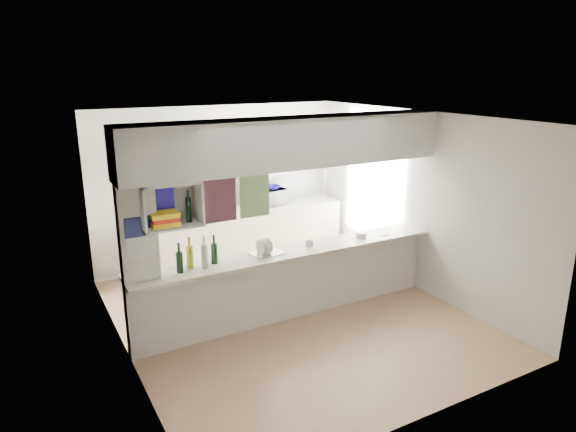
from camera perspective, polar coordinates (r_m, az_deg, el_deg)
floor at (r=6.93m, az=0.34°, el=-11.02°), size 4.80×4.80×0.00m
ceiling at (r=6.19m, az=0.38°, el=10.92°), size 4.80×4.80×0.00m
wall_back at (r=8.55m, az=-7.57°, el=3.39°), size 4.20×0.00×4.20m
wall_left at (r=5.76m, az=-18.20°, el=-3.57°), size 0.00×4.80×4.80m
wall_right at (r=7.66m, az=14.19°, el=1.55°), size 0.00×4.80×4.80m
servery_partition at (r=6.27m, az=-1.02°, el=2.25°), size 4.20×0.50×2.60m
cubby_shelf at (r=5.70m, az=-13.19°, el=0.93°), size 0.65×0.35×0.50m
kitchen_run at (r=8.49m, az=-5.79°, el=0.05°), size 3.60×0.63×2.24m
microwave at (r=8.69m, az=-1.91°, el=2.10°), size 0.55×0.42×0.28m
bowl at (r=8.66m, az=-1.77°, el=3.22°), size 0.26×0.26×0.06m
dish_rack at (r=6.43m, az=-2.38°, el=-3.53°), size 0.42×0.34×0.21m
cup at (r=6.62m, az=2.40°, el=-3.13°), size 0.14×0.14×0.09m
wine_bottles at (r=6.05m, az=-10.04°, el=-4.46°), size 0.53×0.16×0.39m
plastic_tubs at (r=7.13m, az=8.28°, el=-2.08°), size 0.50×0.18×0.08m
utensil_jar at (r=8.31m, az=-8.44°, el=0.76°), size 0.09×0.09×0.13m
knife_block at (r=8.38m, az=-7.53°, el=1.20°), size 0.11×0.09×0.21m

